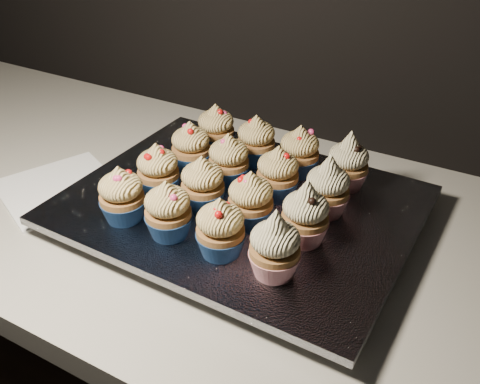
{
  "coord_description": "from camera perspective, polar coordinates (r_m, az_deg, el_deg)",
  "views": [
    {
      "loc": [
        0.5,
        1.12,
        1.37
      ],
      "look_at": [
        0.18,
        1.69,
        0.95
      ],
      "focal_mm": 40.0,
      "sensor_mm": 36.0,
      "label": 1
    }
  ],
  "objects": [
    {
      "name": "cabinet",
      "position": [
        1.21,
        -7.63,
        -18.5
      ],
      "size": [
        2.4,
        0.6,
        0.86
      ],
      "primitive_type": "cube",
      "color": "black",
      "rests_on": "ground"
    },
    {
      "name": "cupcake_2",
      "position": [
        0.67,
        -2.1,
        -3.96
      ],
      "size": [
        0.06,
        0.06,
        0.08
      ],
      "color": "navy",
      "rests_on": "foil_lining"
    },
    {
      "name": "cupcake_6",
      "position": [
        0.72,
        1.14,
        -0.95
      ],
      "size": [
        0.06,
        0.06,
        0.08
      ],
      "color": "navy",
      "rests_on": "foil_lining"
    },
    {
      "name": "cupcake_3",
      "position": [
        0.64,
        3.74,
        -5.88
      ],
      "size": [
        0.06,
        0.06,
        0.1
      ],
      "color": "#A71729",
      "rests_on": "foil_lining"
    },
    {
      "name": "cupcake_15",
      "position": [
        0.82,
        11.43,
        3.0
      ],
      "size": [
        0.06,
        0.06,
        0.1
      ],
      "color": "#A71729",
      "rests_on": "foil_lining"
    },
    {
      "name": "cupcake_14",
      "position": [
        0.84,
        6.35,
        4.23
      ],
      "size": [
        0.06,
        0.06,
        0.08
      ],
      "color": "navy",
      "rests_on": "foil_lining"
    },
    {
      "name": "foil_lining",
      "position": [
        0.79,
        0.0,
        -1.34
      ],
      "size": [
        0.5,
        0.4,
        0.01
      ],
      "primitive_type": "cube",
      "rotation": [
        0.0,
        0.0,
        -0.02
      ],
      "color": "silver",
      "rests_on": "baking_tray"
    },
    {
      "name": "cupcake_5",
      "position": [
        0.75,
        -3.99,
        0.77
      ],
      "size": [
        0.06,
        0.06,
        0.08
      ],
      "color": "navy",
      "rests_on": "foil_lining"
    },
    {
      "name": "cupcake_9",
      "position": [
        0.81,
        -1.21,
        3.34
      ],
      "size": [
        0.06,
        0.06,
        0.08
      ],
      "color": "navy",
      "rests_on": "foil_lining"
    },
    {
      "name": "cupcake_10",
      "position": [
        0.78,
        4.04,
        1.92
      ],
      "size": [
        0.06,
        0.06,
        0.08
      ],
      "color": "navy",
      "rests_on": "foil_lining"
    },
    {
      "name": "worktop",
      "position": [
        0.91,
        -9.69,
        -0.47
      ],
      "size": [
        2.44,
        0.64,
        0.04
      ],
      "primitive_type": "cube",
      "color": "beige",
      "rests_on": "cabinet"
    },
    {
      "name": "cupcake_8",
      "position": [
        0.85,
        -5.25,
        4.7
      ],
      "size": [
        0.06,
        0.06,
        0.08
      ],
      "color": "navy",
      "rests_on": "foil_lining"
    },
    {
      "name": "cupcake_11",
      "position": [
        0.75,
        9.31,
        0.4
      ],
      "size": [
        0.06,
        0.06,
        0.1
      ],
      "color": "#A71729",
      "rests_on": "foil_lining"
    },
    {
      "name": "cupcake_7",
      "position": [
        0.69,
        6.97,
        -2.47
      ],
      "size": [
        0.06,
        0.06,
        0.1
      ],
      "color": "#A71729",
      "rests_on": "foil_lining"
    },
    {
      "name": "cupcake_0",
      "position": [
        0.75,
        -12.51,
        -0.39
      ],
      "size": [
        0.06,
        0.06,
        0.08
      ],
      "color": "navy",
      "rests_on": "foil_lining"
    },
    {
      "name": "cupcake_12",
      "position": [
        0.91,
        -2.57,
        6.68
      ],
      "size": [
        0.06,
        0.06,
        0.08
      ],
      "color": "navy",
      "rests_on": "foil_lining"
    },
    {
      "name": "baking_tray",
      "position": [
        0.8,
        0.0,
        -2.34
      ],
      "size": [
        0.46,
        0.36,
        0.02
      ],
      "primitive_type": "cube",
      "rotation": [
        0.0,
        0.0,
        -0.02
      ],
      "color": "black",
      "rests_on": "worktop"
    },
    {
      "name": "napkin",
      "position": [
        0.92,
        -18.67,
        0.36
      ],
      "size": [
        0.23,
        0.23,
        0.0
      ],
      "primitive_type": "cube",
      "rotation": [
        0.0,
        0.0,
        -0.43
      ],
      "color": "white",
      "rests_on": "worktop"
    },
    {
      "name": "cupcake_13",
      "position": [
        0.87,
        1.74,
        5.42
      ],
      "size": [
        0.06,
        0.06,
        0.08
      ],
      "color": "navy",
      "rests_on": "foil_lining"
    },
    {
      "name": "cupcake_1",
      "position": [
        0.71,
        -7.69,
        -2.02
      ],
      "size": [
        0.06,
        0.06,
        0.08
      ],
      "color": "navy",
      "rests_on": "foil_lining"
    },
    {
      "name": "cupcake_4",
      "position": [
        0.79,
        -8.73,
        2.2
      ],
      "size": [
        0.06,
        0.06,
        0.08
      ],
      "color": "navy",
      "rests_on": "foil_lining"
    }
  ]
}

